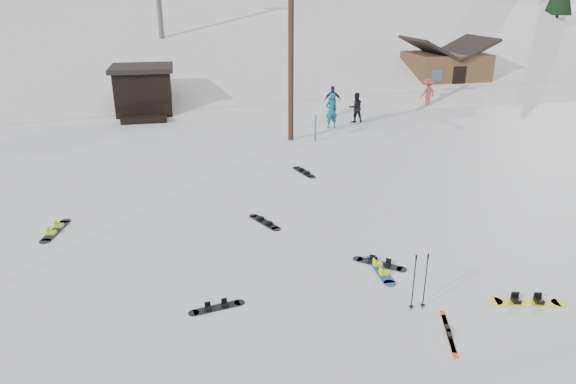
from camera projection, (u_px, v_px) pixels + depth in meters
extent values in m
plane|color=white|center=(335.00, 311.00, 11.20)|extent=(200.00, 200.00, 0.00)
cube|color=white|center=(209.00, 148.00, 65.75)|extent=(60.00, 85.24, 65.97)
cube|color=white|center=(499.00, 135.00, 68.03)|extent=(45.66, 93.98, 54.59)
cylinder|color=#3A2819|center=(291.00, 41.00, 22.74)|extent=(0.26, 0.26, 9.00)
cylinder|color=#595B60|center=(316.00, 122.00, 23.88)|extent=(0.07, 0.07, 1.80)
cube|color=white|center=(316.00, 108.00, 23.61)|extent=(0.50, 0.04, 0.60)
cube|color=black|center=(144.00, 93.00, 28.98)|extent=(3.00, 3.00, 2.50)
cube|color=black|center=(142.00, 68.00, 28.48)|extent=(3.40, 3.40, 0.25)
cube|color=black|center=(144.00, 119.00, 27.73)|extent=(2.40, 1.20, 0.30)
cube|color=brown|center=(444.00, 73.00, 35.47)|extent=(5.00, 4.00, 2.70)
cube|color=black|center=(429.00, 48.00, 34.60)|extent=(2.69, 4.40, 1.43)
cube|color=black|center=(465.00, 47.00, 35.11)|extent=(2.69, 4.40, 1.43)
cube|color=black|center=(459.00, 81.00, 33.71)|extent=(0.90, 0.06, 1.90)
cube|color=#15518D|center=(380.00, 270.00, 12.85)|extent=(0.32, 1.29, 0.03)
cylinder|color=#15518D|center=(372.00, 258.00, 13.43)|extent=(0.29, 0.29, 0.03)
cylinder|color=#15518D|center=(390.00, 283.00, 12.26)|extent=(0.29, 0.29, 0.03)
cube|color=#F6FF0D|center=(377.00, 264.00, 13.04)|extent=(0.21, 0.16, 0.08)
cube|color=#F6FF0D|center=(384.00, 273.00, 12.61)|extent=(0.21, 0.16, 0.08)
cube|color=#C53D14|center=(449.00, 335.00, 10.40)|extent=(0.52, 1.37, 0.02)
cube|color=black|center=(449.00, 334.00, 10.39)|extent=(0.15, 0.27, 0.06)
cube|color=#C53D14|center=(448.00, 331.00, 10.54)|extent=(0.52, 1.37, 0.02)
cube|color=black|center=(448.00, 329.00, 10.52)|extent=(0.15, 0.27, 0.06)
cylinder|color=black|center=(414.00, 283.00, 11.05)|extent=(0.03, 0.03, 1.30)
cylinder|color=black|center=(411.00, 306.00, 11.26)|extent=(0.10, 0.10, 0.01)
cylinder|color=black|center=(416.00, 258.00, 10.82)|extent=(0.04, 0.04, 0.12)
cylinder|color=black|center=(425.00, 282.00, 11.10)|extent=(0.03, 0.03, 1.30)
cylinder|color=black|center=(423.00, 305.00, 11.31)|extent=(0.10, 0.10, 0.01)
cylinder|color=black|center=(428.00, 256.00, 10.88)|extent=(0.04, 0.04, 0.12)
cube|color=black|center=(217.00, 308.00, 11.31)|extent=(1.07, 0.43, 0.02)
cylinder|color=black|center=(239.00, 303.00, 11.50)|extent=(0.24, 0.24, 0.02)
cylinder|color=black|center=(194.00, 313.00, 11.12)|extent=(0.24, 0.24, 0.02)
cube|color=black|center=(225.00, 304.00, 11.36)|extent=(0.16, 0.19, 0.07)
cube|color=black|center=(208.00, 308.00, 11.23)|extent=(0.16, 0.19, 0.07)
cube|color=black|center=(264.00, 222.00, 15.53)|extent=(0.77, 1.19, 0.02)
cylinder|color=black|center=(253.00, 216.00, 15.97)|extent=(0.27, 0.27, 0.02)
cylinder|color=black|center=(276.00, 229.00, 15.09)|extent=(0.27, 0.27, 0.02)
cube|color=black|center=(260.00, 218.00, 15.67)|extent=(0.24, 0.22, 0.08)
cube|color=black|center=(269.00, 223.00, 15.36)|extent=(0.24, 0.22, 0.08)
cube|color=black|center=(56.00, 231.00, 14.97)|extent=(0.60, 1.39, 0.03)
cylinder|color=black|center=(66.00, 221.00, 15.61)|extent=(0.31, 0.31, 0.03)
cylinder|color=black|center=(45.00, 241.00, 14.34)|extent=(0.31, 0.31, 0.03)
cube|color=#A8E61B|center=(59.00, 225.00, 15.18)|extent=(0.25, 0.21, 0.09)
cube|color=#A8E61B|center=(52.00, 233.00, 14.72)|extent=(0.25, 0.21, 0.09)
cube|color=black|center=(379.00, 264.00, 13.13)|extent=(1.07, 0.95, 0.02)
cylinder|color=black|center=(402.00, 269.00, 12.88)|extent=(0.27, 0.27, 0.02)
cylinder|color=black|center=(358.00, 259.00, 13.39)|extent=(0.27, 0.27, 0.02)
cube|color=black|center=(388.00, 264.00, 13.02)|extent=(0.23, 0.24, 0.08)
cube|color=black|center=(372.00, 260.00, 13.21)|extent=(0.23, 0.24, 0.08)
cube|color=yellow|center=(527.00, 302.00, 11.51)|extent=(1.43, 0.65, 0.03)
cylinder|color=yellow|center=(559.00, 303.00, 11.48)|extent=(0.32, 0.32, 0.03)
cylinder|color=yellow|center=(495.00, 301.00, 11.54)|extent=(0.32, 0.32, 0.03)
cube|color=black|center=(539.00, 300.00, 11.47)|extent=(0.22, 0.26, 0.09)
cube|color=black|center=(516.00, 300.00, 11.50)|extent=(0.22, 0.26, 0.09)
cube|color=black|center=(304.00, 172.00, 19.87)|extent=(0.63, 1.29, 0.03)
cylinder|color=black|center=(296.00, 168.00, 20.39)|extent=(0.29, 0.29, 0.03)
cylinder|color=black|center=(312.00, 177.00, 19.35)|extent=(0.29, 0.29, 0.03)
cube|color=black|center=(301.00, 169.00, 20.04)|extent=(0.24, 0.21, 0.08)
cube|color=black|center=(307.00, 173.00, 19.66)|extent=(0.24, 0.21, 0.08)
imported|color=#0B626E|center=(331.00, 111.00, 26.16)|extent=(0.74, 0.56, 1.81)
imported|color=black|center=(356.00, 107.00, 27.43)|extent=(0.78, 0.61, 1.58)
imported|color=#E65159|center=(428.00, 93.00, 31.08)|extent=(1.25, 0.94, 1.71)
imported|color=#191C3F|center=(333.00, 101.00, 28.88)|extent=(1.04, 0.57, 1.67)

